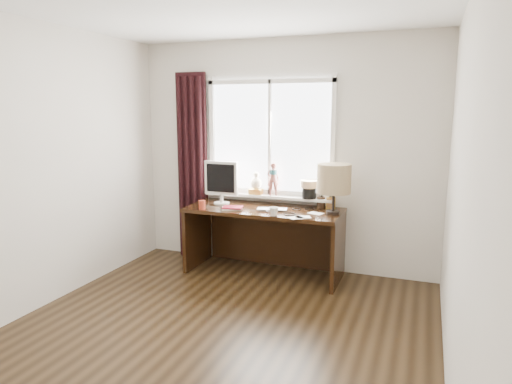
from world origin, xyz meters
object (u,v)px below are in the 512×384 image
at_px(mug, 274,211).
at_px(monitor, 221,180).
at_px(laptop, 272,209).
at_px(red_cup, 202,205).
at_px(table_lamp, 334,179).
at_px(desk, 267,228).

xyz_separation_m(mug, monitor, (-0.75, 0.36, 0.23)).
bearing_deg(mug, laptop, 112.25).
relative_size(mug, red_cup, 0.99).
xyz_separation_m(red_cup, monitor, (0.07, 0.34, 0.23)).
xyz_separation_m(mug, table_lamp, (0.55, 0.31, 0.32)).
height_order(laptop, mug, mug).
relative_size(mug, table_lamp, 0.18).
height_order(monitor, table_lamp, table_lamp).
height_order(red_cup, desk, red_cup).
height_order(mug, table_lamp, table_lamp).
bearing_deg(monitor, desk, 4.10).
bearing_deg(laptop, table_lamp, -5.86).
bearing_deg(table_lamp, monitor, 177.76).
height_order(laptop, desk, laptop).
height_order(mug, monitor, monitor).
distance_m(laptop, table_lamp, 0.73).
bearing_deg(desk, red_cup, -148.38).
relative_size(mug, desk, 0.06).
height_order(laptop, monitor, monitor).
height_order(red_cup, table_lamp, table_lamp).
xyz_separation_m(laptop, monitor, (-0.66, 0.14, 0.27)).
xyz_separation_m(laptop, mug, (0.09, -0.22, 0.03)).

